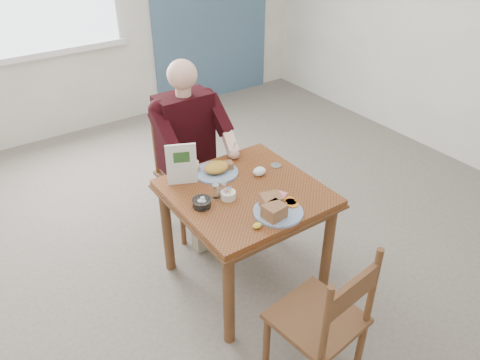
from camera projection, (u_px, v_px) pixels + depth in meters
floor at (245, 277)px, 3.35m from camera, size 6.00×6.00×0.00m
lemon_wedge at (257, 226)px, 2.62m from camera, size 0.06×0.05×0.03m
napkin at (259, 171)px, 3.08m from camera, size 0.10×0.09×0.06m
metal_dish at (276, 166)px, 3.19m from camera, size 0.09×0.09×0.01m
table at (245, 204)px, 3.01m from camera, size 0.92×0.92×0.75m
chair_far at (187, 172)px, 3.65m from camera, size 0.42×0.42×0.95m
chair_near at (324, 322)px, 2.40m from camera, size 0.47×0.47×0.95m
diner at (190, 139)px, 3.41m from camera, size 0.53×0.56×1.39m
near_plate at (276, 208)px, 2.72m from camera, size 0.32×0.30×0.10m
far_plate at (217, 169)px, 3.10m from camera, size 0.37×0.37×0.08m
caddy at (228, 195)px, 2.86m from camera, size 0.11×0.11×0.07m
shakers at (220, 190)px, 2.87m from camera, size 0.10×0.04×0.09m
creamer at (202, 203)px, 2.78m from camera, size 0.13×0.13×0.05m
menu at (181, 164)px, 2.94m from camera, size 0.18×0.09×0.28m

